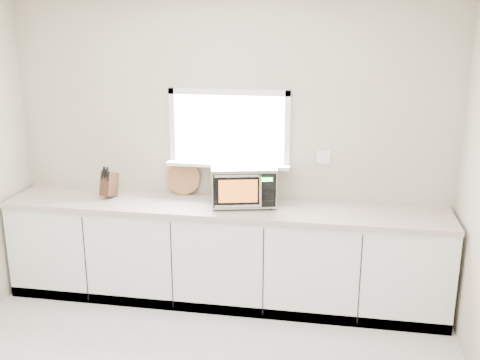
# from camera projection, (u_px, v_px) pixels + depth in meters

# --- Properties ---
(back_wall) EXTENTS (4.00, 0.17, 2.70)m
(back_wall) POSITION_uv_depth(u_px,v_px,m) (230.00, 148.00, 5.10)
(back_wall) COLOR beige
(back_wall) RESTS_ON ground
(cabinets) EXTENTS (3.92, 0.60, 0.88)m
(cabinets) POSITION_uv_depth(u_px,v_px,m) (224.00, 255.00, 5.08)
(cabinets) COLOR white
(cabinets) RESTS_ON ground
(countertop) EXTENTS (3.92, 0.64, 0.04)m
(countertop) POSITION_uv_depth(u_px,v_px,m) (223.00, 207.00, 4.94)
(countertop) COLOR beige
(countertop) RESTS_ON cabinets
(microwave) EXTENTS (0.64, 0.55, 0.36)m
(microwave) POSITION_uv_depth(u_px,v_px,m) (243.00, 183.00, 4.92)
(microwave) COLOR black
(microwave) RESTS_ON countertop
(knife_block) EXTENTS (0.13, 0.22, 0.30)m
(knife_block) POSITION_uv_depth(u_px,v_px,m) (109.00, 184.00, 5.12)
(knife_block) COLOR #442618
(knife_block) RESTS_ON countertop
(cutting_board) EXTENTS (0.31, 0.08, 0.31)m
(cutting_board) POSITION_uv_depth(u_px,v_px,m) (183.00, 178.00, 5.20)
(cutting_board) COLOR #975A3A
(cutting_board) RESTS_ON countertop
(coffee_grinder) EXTENTS (0.14, 0.14, 0.22)m
(coffee_grinder) POSITION_uv_depth(u_px,v_px,m) (236.00, 192.00, 4.95)
(coffee_grinder) COLOR #ACAFB4
(coffee_grinder) RESTS_ON countertop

